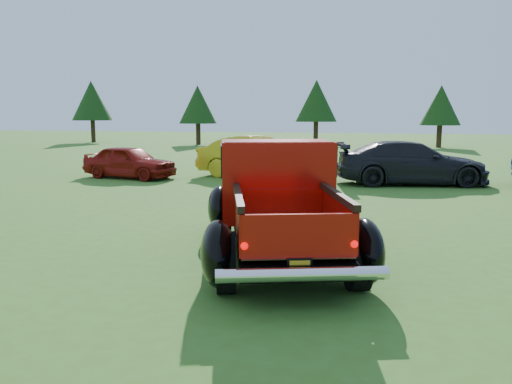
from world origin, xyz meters
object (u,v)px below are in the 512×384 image
Objects in this scene: tree_far_west at (92,101)px; show_car_red at (129,162)px; show_car_grey at (411,163)px; show_car_yellow at (260,157)px; tree_mid_right at (441,105)px; tree_west at (198,105)px; pickup_truck at (276,199)px; tree_mid_left at (316,101)px.

show_car_red is (15.50, -21.89, -2.93)m from tree_far_west.
show_car_yellow is at bearing 72.00° from show_car_grey.
tree_mid_right is at bearing -12.05° from show_car_yellow.
tree_west is at bearing -176.82° from tree_mid_right.
tree_west is 18.03m from tree_mid_right.
tree_far_west is at bearing 108.42° from pickup_truck.
show_car_grey is at bearing 56.09° from pickup_truck.
pickup_truck is at bearing -154.91° from show_car_yellow.
tree_mid_left reaches higher than pickup_truck.
tree_far_west is 1.15× the size of show_car_yellow.
tree_far_west is 1.00× the size of pickup_truck.
pickup_truck is at bearing -129.11° from show_car_red.
tree_mid_right is 21.35m from show_car_grey.
pickup_truck is 1.08× the size of show_car_grey.
tree_mid_left is at bearing 4.00° from show_car_grey.
tree_far_west is at bearing 180.00° from tree_mid_right.
tree_far_west is at bearing 45.05° from show_car_red.
tree_west is at bearing -5.71° from tree_far_west.
show_car_grey is at bearing -86.92° from show_car_yellow.
show_car_yellow reaches higher than show_car_red.
show_car_yellow is (-2.73, 9.69, -0.11)m from pickup_truck.
show_car_grey is at bearing -75.25° from show_car_red.
show_car_red is at bearing -119.73° from tree_mid_right.
pickup_truck is (22.72, -30.16, -2.66)m from tree_far_west.
tree_mid_left is 1.14× the size of tree_mid_right.
show_car_yellow is (0.99, -21.47, -2.64)m from tree_mid_left.
tree_mid_left reaches higher than show_car_red.
tree_mid_left reaches higher than show_car_grey.
pickup_truck is at bearing -66.43° from tree_west.
pickup_truck reaches higher than show_car_yellow.
tree_west is 0.95× the size of show_car_grey.
show_car_grey is at bearing -52.78° from tree_west.
tree_mid_right is at bearing 61.50° from pickup_truck.
tree_mid_right is 0.84× the size of pickup_truck.
tree_mid_left is at bearing 11.96° from show_car_yellow.
show_car_grey is (6.22, -22.04, -2.68)m from tree_mid_left.
show_car_yellow is 0.94× the size of show_car_grey.
tree_west is at bearing 36.49° from show_car_yellow.
tree_mid_right is at bearing 3.18° from tree_west.
show_car_grey is (2.50, 9.12, -0.16)m from pickup_truck.
pickup_truck is (3.72, -31.16, -2.52)m from tree_mid_left.
show_car_yellow is at bearing -45.68° from tree_far_west.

